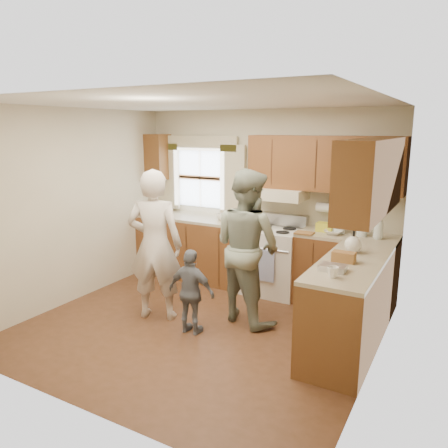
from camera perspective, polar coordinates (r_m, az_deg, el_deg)
The scene contains 6 objects.
room at distance 4.78m, azimuth -3.39°, elevation 0.39°, with size 3.80×3.80×3.80m.
kitchen_fixtures at distance 5.54m, azimuth 8.08°, elevation -2.39°, with size 3.80×2.25×2.15m.
stove at distance 6.08m, azimuth 6.44°, elevation -4.66°, with size 0.76×0.67×1.07m.
woman_left at distance 5.20m, azimuth -9.00°, elevation -2.76°, with size 0.65×0.43×1.79m, color beige.
woman_right at distance 5.07m, azimuth 3.05°, elevation -2.95°, with size 0.88×0.68×1.80m, color #213A28.
child at distance 4.87m, azimuth -4.28°, elevation -8.84°, with size 0.56×0.24×0.96m, color slate.
Camera 1 is at (2.52, -3.93, 2.25)m, focal length 35.00 mm.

